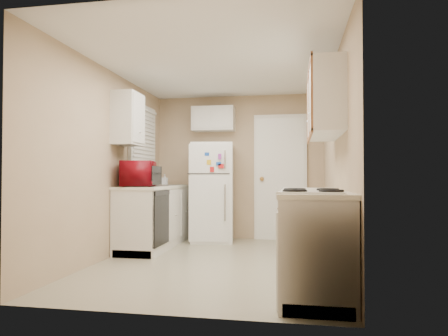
# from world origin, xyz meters

# --- Properties ---
(floor) EXTENTS (3.80, 3.80, 0.00)m
(floor) POSITION_xyz_m (0.00, 0.00, 0.00)
(floor) COLOR #B0A88A
(floor) RESTS_ON ground
(ceiling) EXTENTS (3.80, 3.80, 0.00)m
(ceiling) POSITION_xyz_m (0.00, 0.00, 2.40)
(ceiling) COLOR white
(ceiling) RESTS_ON floor
(wall_left) EXTENTS (3.80, 3.80, 0.00)m
(wall_left) POSITION_xyz_m (-1.40, 0.00, 1.20)
(wall_left) COLOR tan
(wall_left) RESTS_ON floor
(wall_right) EXTENTS (3.80, 3.80, 0.00)m
(wall_right) POSITION_xyz_m (1.40, 0.00, 1.20)
(wall_right) COLOR tan
(wall_right) RESTS_ON floor
(wall_back) EXTENTS (2.80, 2.80, 0.00)m
(wall_back) POSITION_xyz_m (0.00, 1.90, 1.20)
(wall_back) COLOR tan
(wall_back) RESTS_ON floor
(wall_front) EXTENTS (2.80, 2.80, 0.00)m
(wall_front) POSITION_xyz_m (0.00, -1.90, 1.20)
(wall_front) COLOR tan
(wall_front) RESTS_ON floor
(left_counter) EXTENTS (0.60, 1.80, 0.90)m
(left_counter) POSITION_xyz_m (-1.10, 0.90, 0.45)
(left_counter) COLOR silver
(left_counter) RESTS_ON floor
(dishwasher) EXTENTS (0.03, 0.58, 0.72)m
(dishwasher) POSITION_xyz_m (-0.81, 0.30, 0.49)
(dishwasher) COLOR black
(dishwasher) RESTS_ON floor
(sink) EXTENTS (0.54, 0.74, 0.16)m
(sink) POSITION_xyz_m (-1.10, 1.05, 0.86)
(sink) COLOR gray
(sink) RESTS_ON left_counter
(microwave) EXTENTS (0.68, 0.49, 0.41)m
(microwave) POSITION_xyz_m (-1.13, 0.32, 1.05)
(microwave) COLOR maroon
(microwave) RESTS_ON left_counter
(soap_bottle) EXTENTS (0.08, 0.08, 0.18)m
(soap_bottle) POSITION_xyz_m (-1.15, 1.46, 1.00)
(soap_bottle) COLOR silver
(soap_bottle) RESTS_ON left_counter
(window_blinds) EXTENTS (0.10, 0.98, 1.08)m
(window_blinds) POSITION_xyz_m (-1.36, 1.05, 1.60)
(window_blinds) COLOR silver
(window_blinds) RESTS_ON wall_left
(upper_cabinet_left) EXTENTS (0.30, 0.45, 0.70)m
(upper_cabinet_left) POSITION_xyz_m (-1.25, 0.22, 1.80)
(upper_cabinet_left) COLOR silver
(upper_cabinet_left) RESTS_ON wall_left
(refrigerator) EXTENTS (0.72, 0.71, 1.57)m
(refrigerator) POSITION_xyz_m (-0.36, 1.51, 0.78)
(refrigerator) COLOR white
(refrigerator) RESTS_ON floor
(cabinet_over_fridge) EXTENTS (0.70, 0.30, 0.40)m
(cabinet_over_fridge) POSITION_xyz_m (-0.40, 1.75, 2.00)
(cabinet_over_fridge) COLOR silver
(cabinet_over_fridge) RESTS_ON wall_back
(interior_door) EXTENTS (0.86, 0.06, 2.08)m
(interior_door) POSITION_xyz_m (0.70, 1.86, 1.02)
(interior_door) COLOR white
(interior_door) RESTS_ON floor
(right_counter) EXTENTS (0.60, 2.00, 0.90)m
(right_counter) POSITION_xyz_m (1.10, -0.80, 0.45)
(right_counter) COLOR silver
(right_counter) RESTS_ON floor
(stove) EXTENTS (0.57, 0.67, 0.77)m
(stove) POSITION_xyz_m (1.07, -1.40, 0.38)
(stove) COLOR white
(stove) RESTS_ON floor
(upper_cabinet_right) EXTENTS (0.30, 1.20, 0.70)m
(upper_cabinet_right) POSITION_xyz_m (1.25, -0.50, 1.80)
(upper_cabinet_right) COLOR silver
(upper_cabinet_right) RESTS_ON wall_right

